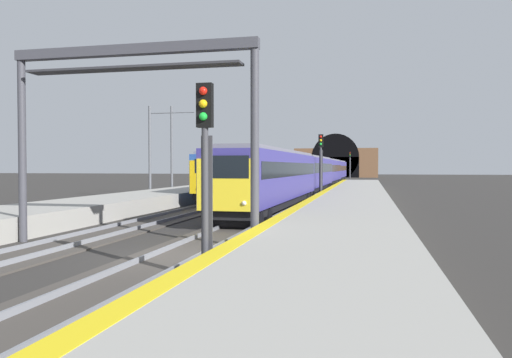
# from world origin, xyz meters

# --- Properties ---
(ground_plane) EXTENTS (320.00, 320.00, 0.00)m
(ground_plane) POSITION_xyz_m (0.00, 0.00, 0.00)
(ground_plane) COLOR #302D2B
(platform_right) EXTENTS (112.00, 4.72, 0.90)m
(platform_right) POSITION_xyz_m (0.00, -4.51, 0.45)
(platform_right) COLOR #9E9B93
(platform_right) RESTS_ON ground_plane
(platform_right_edge_strip) EXTENTS (112.00, 0.50, 0.01)m
(platform_right_edge_strip) POSITION_xyz_m (0.00, -2.40, 0.91)
(platform_right_edge_strip) COLOR yellow
(platform_right_edge_strip) RESTS_ON platform_right
(track_main_line) EXTENTS (160.00, 3.02, 0.21)m
(track_main_line) POSITION_xyz_m (0.00, 0.00, 0.04)
(track_main_line) COLOR #423D38
(track_main_line) RESTS_ON ground_plane
(track_adjacent_line) EXTENTS (160.00, 2.77, 0.21)m
(track_adjacent_line) POSITION_xyz_m (0.00, 4.80, 0.04)
(track_adjacent_line) COLOR #423D38
(track_adjacent_line) RESTS_ON ground_plane
(train_main_approaching) EXTENTS (75.81, 3.08, 3.73)m
(train_main_approaching) POSITION_xyz_m (43.61, 0.00, 2.13)
(train_main_approaching) COLOR navy
(train_main_approaching) RESTS_ON ground_plane
(train_adjacent_platform) EXTENTS (41.86, 3.24, 4.67)m
(train_adjacent_platform) POSITION_xyz_m (37.82, 4.80, 2.18)
(train_adjacent_platform) COLOR #264C99
(train_adjacent_platform) RESTS_ON ground_plane
(railway_signal_near) EXTENTS (0.39, 0.38, 4.75)m
(railway_signal_near) POSITION_xyz_m (-2.87, -1.77, 2.90)
(railway_signal_near) COLOR #38383D
(railway_signal_near) RESTS_ON ground_plane
(railway_signal_mid) EXTENTS (0.39, 0.38, 5.38)m
(railway_signal_mid) POSITION_xyz_m (26.90, -1.77, 3.25)
(railway_signal_mid) COLOR #38383D
(railway_signal_mid) RESTS_ON ground_plane
(railway_signal_far) EXTENTS (0.39, 0.38, 5.81)m
(railway_signal_far) POSITION_xyz_m (93.17, -1.77, 3.48)
(railway_signal_far) COLOR #4C4C54
(railway_signal_far) RESTS_ON ground_plane
(overhead_signal_gantry) EXTENTS (0.70, 8.99, 6.95)m
(overhead_signal_gantry) POSITION_xyz_m (1.69, 2.40, 5.29)
(overhead_signal_gantry) COLOR #3F3F47
(overhead_signal_gantry) RESTS_ON ground_plane
(tunnel_portal) EXTENTS (2.37, 20.55, 11.51)m
(tunnel_portal) POSITION_xyz_m (111.40, 2.40, 3.66)
(tunnel_portal) COLOR brown
(tunnel_portal) RESTS_ON ground_plane
(catenary_mast_near) EXTENTS (0.22, 2.30, 8.27)m
(catenary_mast_near) POSITION_xyz_m (28.94, 12.04, 4.26)
(catenary_mast_near) COLOR #595B60
(catenary_mast_near) RESTS_ON ground_plane
(catenary_mast_far) EXTENTS (0.22, 2.32, 7.74)m
(catenary_mast_far) POSITION_xyz_m (24.22, 12.04, 3.99)
(catenary_mast_far) COLOR #595B60
(catenary_mast_far) RESTS_ON ground_plane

